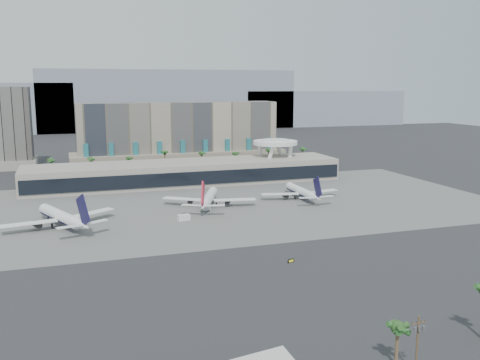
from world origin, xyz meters
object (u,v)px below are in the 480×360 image
object	(u,v)px
airliner_left	(62,217)
airliner_centre	(209,198)
airliner_right	(302,192)
service_vehicle_a	(184,218)
taxiway_sign	(291,261)
utility_pole	(418,341)
service_vehicle_b	(207,208)

from	to	relation	value
airliner_left	airliner_centre	bearing A→B (deg)	-8.24
airliner_right	service_vehicle_a	xyz separation A→B (m)	(-61.82, -22.29, -2.32)
airliner_left	airliner_right	bearing A→B (deg)	-13.42
airliner_right	service_vehicle_a	size ratio (longest dim) A/B	8.21
airliner_centre	airliner_right	distance (m)	45.98
taxiway_sign	utility_pole	bearing A→B (deg)	-110.96
airliner_right	airliner_left	bearing A→B (deg)	-170.13
service_vehicle_a	service_vehicle_b	xyz separation A→B (m)	(13.32, 14.35, -0.41)
utility_pole	airliner_right	xyz separation A→B (m)	(45.43, 149.47, -3.62)
airliner_right	taxiway_sign	size ratio (longest dim) A/B	17.05
service_vehicle_a	airliner_right	bearing A→B (deg)	10.79
airliner_left	utility_pole	bearing A→B (deg)	-87.21
utility_pole	service_vehicle_b	distance (m)	141.71
service_vehicle_b	airliner_centre	bearing A→B (deg)	50.40
airliner_left	service_vehicle_b	world-z (taller)	airliner_left
service_vehicle_a	airliner_centre	bearing A→B (deg)	43.52
airliner_right	utility_pole	bearing A→B (deg)	-106.22
taxiway_sign	airliner_left	bearing A→B (deg)	117.93
airliner_left	airliner_right	distance (m)	109.48
utility_pole	airliner_right	bearing A→B (deg)	73.10
utility_pole	service_vehicle_a	xyz separation A→B (m)	(-16.39, 127.19, -5.94)
airliner_left	taxiway_sign	bearing A→B (deg)	-67.02
utility_pole	taxiway_sign	world-z (taller)	utility_pole
service_vehicle_a	taxiway_sign	xyz separation A→B (m)	(20.25, -60.37, -0.67)
utility_pole	airliner_centre	bearing A→B (deg)	90.20
airliner_right	taxiway_sign	distance (m)	92.57
airliner_centre	service_vehicle_a	distance (m)	26.21
airliner_centre	airliner_left	bearing A→B (deg)	-143.33
airliner_right	service_vehicle_b	world-z (taller)	airliner_right
utility_pole	airliner_right	world-z (taller)	airliner_right
utility_pole	taxiway_sign	bearing A→B (deg)	86.69
airliner_right	service_vehicle_a	distance (m)	65.75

